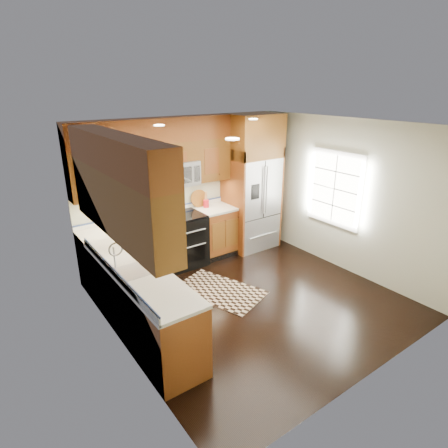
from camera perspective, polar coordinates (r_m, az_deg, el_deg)
ground at (r=5.86m, az=4.29°, el=-11.40°), size 4.00×4.00×0.00m
wall_back at (r=6.87m, az=-6.17°, el=5.26°), size 4.00×0.02×2.60m
wall_left at (r=4.37m, az=-15.96°, el=-4.58°), size 0.02×4.00×2.60m
wall_right at (r=6.71m, az=17.90°, el=4.00°), size 0.02×4.00×2.60m
window at (r=6.78m, az=16.53°, el=5.19°), size 0.04×1.10×1.30m
base_cabinets at (r=5.74m, az=-11.09°, el=-7.33°), size 2.85×3.00×0.90m
countertop at (r=5.69m, az=-10.61°, el=-2.32°), size 2.86×3.01×0.04m
upper_cabinets at (r=5.41m, az=-12.31°, el=8.66°), size 2.85×3.00×1.15m
range at (r=6.75m, az=-6.35°, el=-2.50°), size 0.76×0.67×0.95m
microwave at (r=6.49m, az=-7.34°, el=7.59°), size 0.76×0.40×0.42m
refrigerator at (r=7.29m, az=4.25°, el=6.24°), size 0.98×0.75×2.60m
sink_faucet at (r=4.77m, az=-13.58°, el=-6.23°), size 0.54×0.44×0.37m
rug at (r=6.06m, az=-0.69°, el=-10.10°), size 1.24×1.56×0.01m
knife_block at (r=6.21m, az=-13.81°, el=0.65°), size 0.10×0.13×0.26m
utensil_crock at (r=6.96m, az=-2.75°, el=3.38°), size 0.12×0.12×0.30m
cutting_board at (r=7.03m, az=-3.80°, el=2.74°), size 0.36×0.36×0.02m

